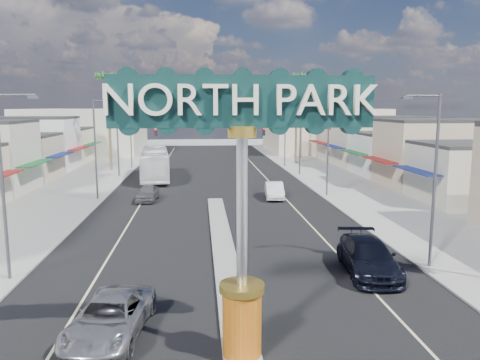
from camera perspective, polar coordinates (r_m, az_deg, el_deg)
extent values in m
plane|color=gray|center=(43.39, -3.12, -2.21)|extent=(160.00, 160.00, 0.00)
cube|color=black|center=(43.39, -3.12, -2.21)|extent=(20.00, 120.00, 0.01)
cube|color=gray|center=(27.85, -2.03, -8.38)|extent=(1.30, 30.00, 0.16)
cube|color=gray|center=(45.17, -21.18, -2.29)|extent=(8.00, 120.00, 0.12)
cube|color=gray|center=(45.99, 14.60, -1.78)|extent=(8.00, 120.00, 0.12)
cube|color=beige|center=(60.24, -27.09, 2.82)|extent=(12.00, 42.00, 6.00)
cube|color=#B7B29E|center=(61.30, 19.49, 3.38)|extent=(12.00, 42.00, 6.00)
cube|color=#B7B29E|center=(90.07, -18.33, 5.68)|extent=(20.00, 20.00, 8.00)
cube|color=beige|center=(90.72, 9.99, 6.01)|extent=(20.00, 20.00, 8.00)
cylinder|color=#C2450E|center=(16.25, 0.24, -16.97)|extent=(1.30, 1.30, 2.20)
cylinder|color=gold|center=(15.75, 0.25, -12.96)|extent=(1.50, 1.50, 0.25)
cylinder|color=#B7B7BC|center=(15.00, 0.25, -3.97)|extent=(0.36, 0.36, 4.80)
cylinder|color=gold|center=(14.64, 0.26, 5.90)|extent=(0.90, 0.90, 0.35)
cube|color=#0D2A28|center=(14.62, 0.26, 9.52)|extent=(8.20, 0.50, 1.60)
cylinder|color=#47474C|center=(57.63, -14.63, 3.28)|extent=(0.18, 0.18, 6.00)
cylinder|color=#47474C|center=(57.07, -12.26, 6.23)|extent=(5.00, 0.12, 0.12)
cube|color=black|center=(56.87, -10.23, 5.78)|extent=(0.32, 0.32, 1.00)
sphere|color=red|center=(56.68, -10.26, 6.09)|extent=(0.22, 0.22, 0.22)
cylinder|color=#47474C|center=(58.14, 7.31, 3.54)|extent=(0.18, 0.18, 6.00)
cylinder|color=#47474C|center=(57.46, 4.91, 6.42)|extent=(5.00, 0.12, 0.12)
cube|color=black|center=(57.18, 2.92, 5.93)|extent=(0.32, 0.32, 1.00)
sphere|color=red|center=(56.98, 2.95, 6.24)|extent=(0.22, 0.22, 0.22)
cylinder|color=#47474C|center=(24.69, -26.95, -1.05)|extent=(0.16, 0.16, 9.00)
cylinder|color=#47474C|center=(24.07, -25.68, 9.34)|extent=(1.80, 0.10, 0.10)
cube|color=#47474C|center=(23.80, -23.84, 9.23)|extent=(0.50, 0.22, 0.15)
cylinder|color=#47474C|center=(43.73, -17.22, 3.45)|extent=(0.16, 0.16, 9.00)
cylinder|color=#47474C|center=(43.38, -16.31, 9.27)|extent=(1.80, 0.10, 0.10)
cube|color=#47474C|center=(43.23, -15.25, 9.18)|extent=(0.50, 0.22, 0.15)
cylinder|color=#47474C|center=(65.34, -13.18, 5.28)|extent=(0.16, 0.16, 9.00)
cylinder|color=#47474C|center=(65.10, -12.52, 9.17)|extent=(1.80, 0.10, 0.10)
cube|color=#47474C|center=(65.00, -11.81, 9.11)|extent=(0.50, 0.22, 0.15)
cylinder|color=#47474C|center=(25.81, 22.63, -0.37)|extent=(0.16, 0.16, 9.00)
cylinder|color=#47474C|center=(25.12, 21.39, 9.55)|extent=(1.80, 0.10, 0.10)
cube|color=#47474C|center=(24.78, 19.70, 9.42)|extent=(0.50, 0.22, 0.15)
cylinder|color=#47474C|center=(44.37, 10.67, 3.76)|extent=(0.16, 0.16, 9.00)
cylinder|color=#47474C|center=(43.97, 9.69, 9.49)|extent=(1.80, 0.10, 0.10)
cube|color=#47474C|center=(43.78, 8.66, 9.38)|extent=(0.50, 0.22, 0.15)
cylinder|color=#47474C|center=(65.77, 5.51, 5.50)|extent=(0.16, 0.16, 9.00)
cylinder|color=#47474C|center=(65.50, 4.79, 9.35)|extent=(1.80, 0.10, 0.10)
cube|color=#47474C|center=(65.37, 4.09, 9.27)|extent=(0.50, 0.22, 0.15)
cylinder|color=brown|center=(63.68, -15.63, 6.45)|extent=(0.36, 0.36, 12.00)
cylinder|color=brown|center=(70.10, 6.87, 6.50)|extent=(0.36, 0.36, 11.00)
cylinder|color=brown|center=(76.35, 7.44, 7.43)|extent=(0.36, 0.36, 13.00)
imported|color=#A0A0A4|center=(18.44, -15.57, -15.84)|extent=(3.10, 5.56, 1.47)
imported|color=black|center=(24.83, 15.35, -9.00)|extent=(2.97, 6.10, 1.71)
imported|color=slate|center=(42.73, -11.21, -1.57)|extent=(1.94, 4.29, 1.43)
imported|color=silver|center=(43.19, 4.21, -1.27)|extent=(1.97, 4.65, 1.49)
imported|color=white|center=(55.49, -10.35, 1.98)|extent=(4.17, 13.20, 3.62)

